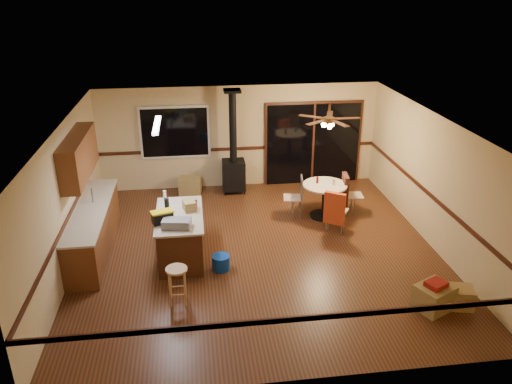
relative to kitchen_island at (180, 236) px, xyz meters
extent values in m
plane|color=#4A2714|center=(1.50, 0.00, -0.45)|extent=(7.00, 7.00, 0.00)
plane|color=silver|center=(1.50, 0.00, 2.15)|extent=(7.00, 7.00, 0.00)
plane|color=#CBB380|center=(1.50, 3.50, 0.85)|extent=(7.00, 0.00, 7.00)
plane|color=#CBB380|center=(1.50, -3.50, 0.85)|extent=(7.00, 0.00, 7.00)
plane|color=#CBB380|center=(-2.00, 0.00, 0.85)|extent=(0.00, 7.00, 7.00)
plane|color=#CBB380|center=(5.00, 0.00, 0.85)|extent=(0.00, 7.00, 7.00)
cube|color=black|center=(-0.10, 3.45, 1.05)|extent=(1.72, 0.10, 1.32)
cube|color=black|center=(3.40, 3.45, 0.60)|extent=(2.52, 0.10, 2.10)
cube|color=brown|center=(-1.70, 0.50, -0.02)|extent=(0.60, 3.00, 0.86)
cube|color=#BBAA91|center=(-1.70, 0.50, 0.43)|extent=(0.64, 3.04, 0.04)
cube|color=brown|center=(-1.83, 0.70, 1.45)|extent=(0.35, 2.00, 0.80)
cube|color=#452211|center=(0.00, 0.00, -0.02)|extent=(0.80, 1.60, 0.86)
cube|color=#BBAA91|center=(0.00, 0.00, 0.43)|extent=(0.88, 1.68, 0.04)
cube|color=black|center=(1.30, 3.05, 0.00)|extent=(0.55, 0.50, 0.75)
cylinder|color=black|center=(1.30, 3.05, 1.26)|extent=(0.18, 0.18, 1.77)
cylinder|color=brown|center=(3.19, 1.38, 1.80)|extent=(0.24, 0.24, 0.10)
cylinder|color=brown|center=(3.19, 1.38, 2.07)|extent=(0.05, 0.05, 0.16)
sphere|color=#FFD88C|center=(3.19, 1.38, 1.68)|extent=(0.16, 0.16, 0.16)
cube|color=white|center=(-0.30, 0.30, 2.11)|extent=(0.10, 1.20, 0.04)
cube|color=slate|center=(-0.03, -0.52, 0.52)|extent=(0.54, 0.36, 0.16)
cube|color=black|center=(-0.29, -0.30, 0.55)|extent=(0.41, 0.30, 0.20)
cube|color=gold|center=(-0.29, -0.30, 0.66)|extent=(0.44, 0.33, 0.03)
cube|color=olive|center=(0.20, 0.17, 0.54)|extent=(0.27, 0.33, 0.19)
cylinder|color=black|center=(-0.22, 0.07, 0.60)|extent=(0.12, 0.12, 0.31)
cylinder|color=#D84C8C|center=(0.32, 0.22, 0.54)|extent=(0.07, 0.07, 0.20)
cylinder|color=white|center=(-0.29, 0.72, 0.55)|extent=(0.07, 0.07, 0.20)
cylinder|color=tan|center=(-0.04, -1.50, -0.13)|extent=(0.38, 0.38, 0.65)
cylinder|color=#0B3BA0|center=(0.73, -0.57, -0.31)|extent=(0.40, 0.40, 0.28)
cylinder|color=black|center=(3.19, 1.38, -0.43)|extent=(0.61, 0.61, 0.04)
cylinder|color=black|center=(3.19, 1.38, -0.06)|extent=(0.10, 0.10, 0.70)
cylinder|color=#BBAA91|center=(3.19, 1.38, 0.31)|extent=(0.99, 0.99, 0.04)
cylinder|color=#590C14|center=(3.04, 1.48, 0.40)|extent=(0.05, 0.05, 0.14)
cylinder|color=beige|center=(3.37, 1.33, 0.40)|extent=(0.07, 0.07, 0.14)
cube|color=tan|center=(2.49, 1.48, 0.00)|extent=(0.46, 0.46, 0.03)
cube|color=slate|center=(2.67, 1.45, 0.25)|extent=(0.09, 0.40, 0.50)
cube|color=tan|center=(3.29, 0.68, 0.00)|extent=(0.56, 0.56, 0.03)
cube|color=slate|center=(3.18, 0.52, 0.25)|extent=(0.35, 0.25, 0.50)
cube|color=#B43714|center=(3.17, 0.50, 0.15)|extent=(0.42, 0.33, 0.70)
cube|color=tan|center=(3.89, 1.43, 0.00)|extent=(0.45, 0.45, 0.03)
cube|color=slate|center=(3.70, 1.45, 0.25)|extent=(0.08, 0.40, 0.50)
cube|color=#391C15|center=(3.68, 1.46, 0.15)|extent=(0.16, 0.45, 0.70)
cube|color=olive|center=(0.20, 3.10, -0.24)|extent=(0.58, 0.49, 0.42)
cube|color=olive|center=(4.09, -2.22, -0.24)|extent=(0.71, 0.67, 0.42)
cube|color=olive|center=(4.54, -2.22, -0.28)|extent=(0.50, 0.46, 0.35)
cube|color=maroon|center=(4.09, -2.22, 0.01)|extent=(0.40, 0.37, 0.08)
camera|label=1|loc=(0.33, -8.56, 4.53)|focal=35.00mm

